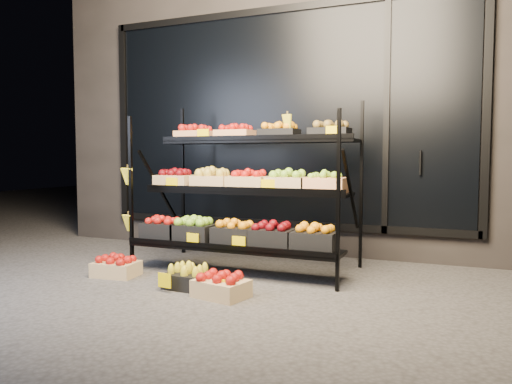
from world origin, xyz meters
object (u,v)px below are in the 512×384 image
at_px(display_rack, 243,190).
at_px(floor_crate_midleft, 189,278).
at_px(floor_crate_left, 116,266).
at_px(floor_crate_midright, 221,285).

distance_m(display_rack, floor_crate_midleft, 1.08).
relative_size(display_rack, floor_crate_midleft, 5.54).
bearing_deg(floor_crate_left, floor_crate_midright, -17.36).
distance_m(floor_crate_left, floor_crate_midright, 1.24).
xyz_separation_m(display_rack, floor_crate_midright, (0.23, -0.94, -0.69)).
bearing_deg(floor_crate_midleft, floor_crate_midright, -16.63).
distance_m(display_rack, floor_crate_left, 1.39).
height_order(display_rack, floor_crate_midright, display_rack).
bearing_deg(floor_crate_midleft, display_rack, 83.03).
height_order(floor_crate_left, floor_crate_midright, floor_crate_midright).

